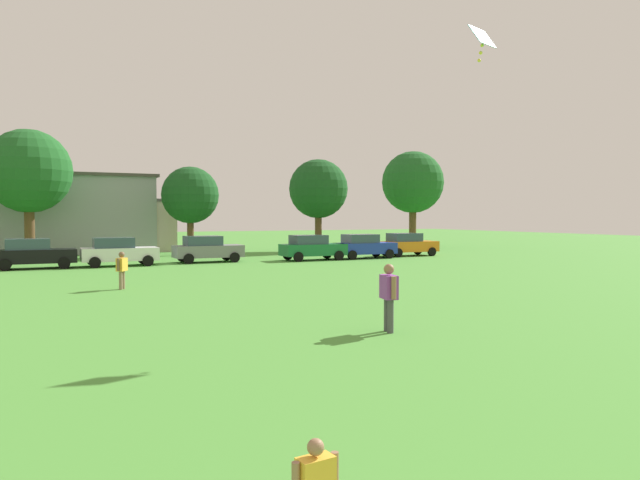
{
  "coord_description": "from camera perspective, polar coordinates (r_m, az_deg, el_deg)",
  "views": [
    {
      "loc": [
        -1.02,
        -1.12,
        2.96
      ],
      "look_at": [
        4.08,
        9.67,
        2.47
      ],
      "focal_mm": 33.55,
      "sensor_mm": 36.0,
      "label": 1
    }
  ],
  "objects": [
    {
      "name": "tree_center_left",
      "position": [
        45.25,
        -26.05,
        5.89
      ],
      "size": [
        5.66,
        5.66,
        8.83
      ],
      "color": "brown",
      "rests_on": "ground"
    },
    {
      "name": "tree_far_right",
      "position": [
        56.79,
        8.85,
        5.44
      ],
      "size": [
        5.77,
        5.77,
        8.99
      ],
      "color": "brown",
      "rests_on": "ground"
    },
    {
      "name": "house_right",
      "position": [
        52.31,
        -22.51,
        2.34
      ],
      "size": [
        12.33,
        8.63,
        6.24
      ],
      "color": "#9999A3",
      "rests_on": "ground"
    },
    {
      "name": "adult_bystander",
      "position": [
        15.31,
        6.58,
        -4.92
      ],
      "size": [
        0.43,
        0.81,
        1.74
      ],
      "rotation": [
        0.0,
        0.0,
        1.37
      ],
      "color": "#4C4C51",
      "rests_on": "ground"
    },
    {
      "name": "parked_car_green_4",
      "position": [
        39.76,
        -0.77,
        -0.71
      ],
      "size": [
        4.3,
        2.02,
        1.68
      ],
      "color": "#196B38",
      "rests_on": "ground"
    },
    {
      "name": "bystander_near_trees",
      "position": [
        25.29,
        -18.38,
        -2.46
      ],
      "size": [
        0.5,
        0.62,
        1.52
      ],
      "rotation": [
        0.0,
        0.0,
        0.99
      ],
      "color": "#8C7259",
      "rests_on": "ground"
    },
    {
      "name": "tree_right",
      "position": [
        50.15,
        -0.16,
        4.87
      ],
      "size": [
        4.93,
        4.93,
        7.69
      ],
      "color": "brown",
      "rests_on": "ground"
    },
    {
      "name": "ground_plane",
      "position": [
        31.28,
        -23.35,
        -3.29
      ],
      "size": [
        160.0,
        160.0,
        0.0
      ],
      "primitive_type": "plane",
      "color": "#4C9338"
    },
    {
      "name": "tree_center_right",
      "position": [
        46.04,
        -12.28,
        4.18
      ],
      "size": [
        4.27,
        4.27,
        6.66
      ],
      "color": "brown",
      "rests_on": "ground"
    },
    {
      "name": "parked_car_orange_6",
      "position": [
        44.5,
        8.33,
        -0.41
      ],
      "size": [
        4.3,
        2.02,
        1.68
      ],
      "color": "orange",
      "rests_on": "ground"
    },
    {
      "name": "parked_car_blue_5",
      "position": [
        41.6,
        4.17,
        -0.58
      ],
      "size": [
        4.3,
        2.02,
        1.68
      ],
      "color": "#1E38AD",
      "rests_on": "ground"
    },
    {
      "name": "parked_car_gray_3",
      "position": [
        38.69,
        -10.74,
        -0.83
      ],
      "size": [
        4.3,
        2.02,
        1.68
      ],
      "color": "slate",
      "rests_on": "ground"
    },
    {
      "name": "parked_car_black_1",
      "position": [
        37.02,
        -25.68,
        -1.16
      ],
      "size": [
        4.3,
        2.02,
        1.68
      ],
      "color": "black",
      "rests_on": "ground"
    },
    {
      "name": "house_left",
      "position": [
        52.55,
        -19.2,
        1.35
      ],
      "size": [
        9.82,
        6.42,
        4.35
      ],
      "color": "tan",
      "rests_on": "ground"
    },
    {
      "name": "parked_car_white_2",
      "position": [
        37.1,
        -18.69,
        -1.05
      ],
      "size": [
        4.3,
        2.02,
        1.68
      ],
      "color": "white",
      "rests_on": "ground"
    },
    {
      "name": "kite",
      "position": [
        18.63,
        15.19,
        17.97
      ],
      "size": [
        1.0,
        0.7,
        1.03
      ],
      "color": "#3FBFE5"
    }
  ]
}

